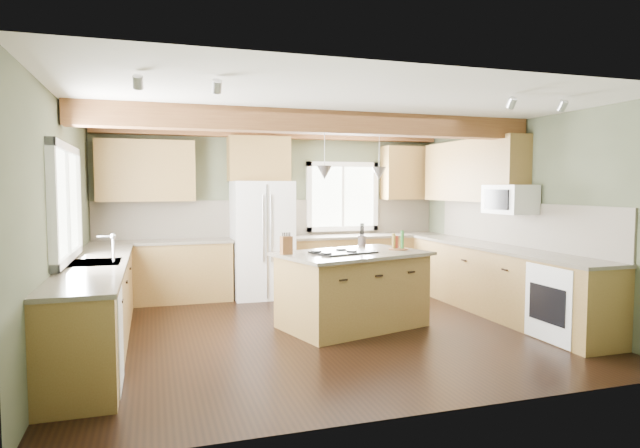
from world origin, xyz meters
name	(u,v)px	position (x,y,z in m)	size (l,w,h in m)	color
floor	(322,330)	(0.00, 0.00, 0.00)	(5.60, 5.60, 0.00)	black
ceiling	(322,111)	(0.00, 0.00, 2.60)	(5.60, 5.60, 0.00)	silver
wall_back	(275,212)	(0.00, 2.50, 1.30)	(5.60, 5.60, 0.00)	#414732
wall_left	(62,227)	(-2.80, 0.00, 1.30)	(5.00, 5.00, 0.00)	#414732
wall_right	(521,218)	(2.80, 0.00, 1.30)	(5.00, 5.00, 0.00)	#414732
ceiling_beam	(321,122)	(0.00, 0.04, 2.47)	(5.55, 0.26, 0.26)	brown
soffit_trim	(276,135)	(0.00, 2.40, 2.54)	(5.55, 0.20, 0.10)	brown
backsplash_back	(276,218)	(0.00, 2.48, 1.21)	(5.58, 0.03, 0.58)	brown
backsplash_right	(517,224)	(2.78, 0.05, 1.21)	(0.03, 3.70, 0.58)	brown
base_cab_back_left	(162,273)	(-1.79, 2.20, 0.44)	(2.02, 0.60, 0.88)	brown
counter_back_left	(162,242)	(-1.79, 2.20, 0.90)	(2.06, 0.64, 0.04)	#433B31
base_cab_back_right	(367,263)	(1.49, 2.20, 0.44)	(2.62, 0.60, 0.88)	brown
counter_back_right	(367,236)	(1.49, 2.20, 0.90)	(2.66, 0.64, 0.04)	#433B31
base_cab_left	(97,307)	(-2.50, 0.05, 0.44)	(0.60, 3.70, 0.88)	brown
counter_left	(96,264)	(-2.50, 0.05, 0.90)	(0.64, 3.74, 0.04)	#433B31
base_cab_right	(498,282)	(2.50, 0.05, 0.44)	(0.60, 3.70, 0.88)	brown
counter_right	(499,248)	(2.50, 0.05, 0.90)	(0.64, 3.74, 0.04)	#433B31
upper_cab_back_left	(146,171)	(-1.99, 2.33, 1.95)	(1.40, 0.35, 0.90)	brown
upper_cab_over_fridge	(259,159)	(-0.30, 2.33, 2.15)	(0.96, 0.35, 0.70)	brown
upper_cab_right	(472,171)	(2.62, 0.90, 1.95)	(0.35, 2.20, 0.90)	brown
upper_cab_back_corner	(408,173)	(2.30, 2.33, 1.95)	(0.90, 0.35, 0.90)	brown
window_left	(64,203)	(-2.78, 0.05, 1.55)	(0.04, 1.60, 1.05)	white
window_back	(342,197)	(1.15, 2.48, 1.55)	(1.10, 0.04, 1.00)	white
sink	(96,264)	(-2.50, 0.05, 0.91)	(0.50, 0.65, 0.03)	#262628
faucet	(113,249)	(-2.32, 0.05, 1.05)	(0.02, 0.02, 0.28)	#B2B2B7
dishwasher	(83,341)	(-2.49, -1.25, 0.43)	(0.60, 0.60, 0.84)	white
oven	(569,303)	(2.49, -1.25, 0.43)	(0.60, 0.72, 0.84)	white
microwave	(510,199)	(2.58, -0.05, 1.55)	(0.40, 0.70, 0.38)	white
pendant_left	(325,173)	(0.01, -0.07, 1.88)	(0.18, 0.18, 0.16)	#B2B2B7
pendant_right	(379,174)	(0.79, 0.15, 1.88)	(0.18, 0.18, 0.16)	#B2B2B7
refrigerator	(262,239)	(-0.30, 2.12, 0.90)	(0.90, 0.74, 1.80)	white
island	(352,291)	(0.40, 0.04, 0.44)	(1.64, 1.00, 0.88)	brown
island_top	(352,254)	(0.40, 0.04, 0.90)	(1.75, 1.11, 0.04)	#433B31
cooktop	(343,252)	(0.27, 0.00, 0.93)	(0.71, 0.47, 0.02)	black
knife_block	(286,245)	(-0.42, 0.08, 1.03)	(0.13, 0.10, 0.21)	brown
utensil_crock	(362,241)	(0.76, 0.61, 0.99)	(0.11, 0.11, 0.14)	#3A332E
bottle_tray	(398,240)	(1.06, 0.12, 1.03)	(0.25, 0.25, 0.23)	brown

